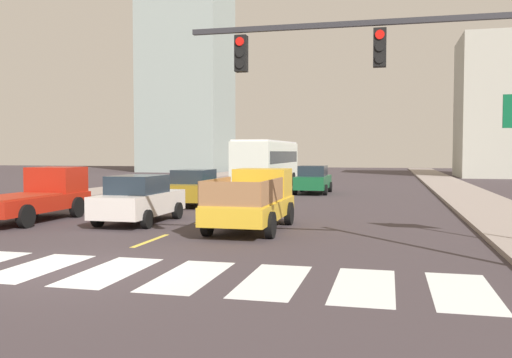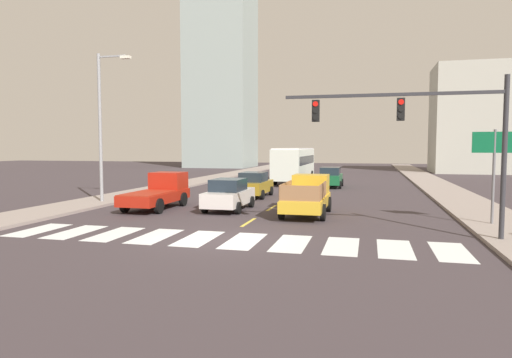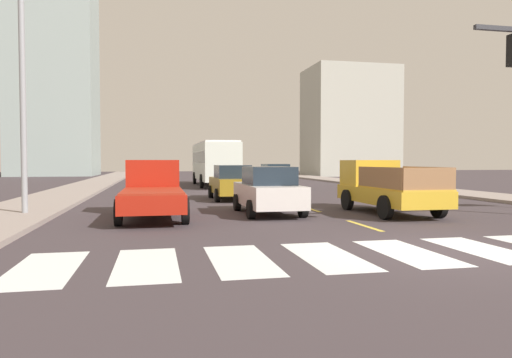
{
  "view_description": "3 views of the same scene",
  "coord_description": "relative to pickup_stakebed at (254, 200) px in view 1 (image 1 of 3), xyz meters",
  "views": [
    {
      "loc": [
        6.66,
        -10.56,
        2.56
      ],
      "look_at": [
        0.42,
        15.15,
        1.25
      ],
      "focal_mm": 38.54,
      "sensor_mm": 36.0,
      "label": 1
    },
    {
      "loc": [
        5.33,
        -15.8,
        3.47
      ],
      "look_at": [
        -2.72,
        16.22,
        1.09
      ],
      "focal_mm": 31.7,
      "sensor_mm": 36.0,
      "label": 2
    },
    {
      "loc": [
        -6.02,
        -8.89,
        1.92
      ],
      "look_at": [
        -1.23,
        13.64,
        1.04
      ],
      "focal_mm": 32.87,
      "sensor_mm": 36.0,
      "label": 3
    }
  ],
  "objects": [
    {
      "name": "crosswalk_stripe_9",
      "position": [
        5.71,
        -7.2,
        -0.93
      ],
      "size": [
        1.15,
        3.0,
        0.01
      ],
      "primitive_type": "cube",
      "color": "silver",
      "rests_on": "ground"
    },
    {
      "name": "crosswalk_stripe_7",
      "position": [
        2.15,
        -7.2,
        -0.93
      ],
      "size": [
        1.15,
        3.0,
        0.01
      ],
      "primitive_type": "cube",
      "color": "silver",
      "rests_on": "ground"
    },
    {
      "name": "sedan_near_left",
      "position": [
        -4.64,
        6.96,
        -0.08
      ],
      "size": [
        2.02,
        4.4,
        1.72
      ],
      "rotation": [
        0.0,
        0.0,
        0.01
      ],
      "color": "olive",
      "rests_on": "ground"
    },
    {
      "name": "ground_plane",
      "position": [
        -2.29,
        -7.2,
        -0.94
      ],
      "size": [
        160.0,
        160.0,
        0.0
      ],
      "primitive_type": "plane",
      "color": "#3D3438"
    },
    {
      "name": "lane_dash_6",
      "position": [
        -2.29,
        26.8,
        -0.93
      ],
      "size": [
        0.16,
        2.4,
        0.01
      ],
      "primitive_type": "cube",
      "color": "yellow",
      "rests_on": "ground"
    },
    {
      "name": "lane_dash_4",
      "position": [
        -2.29,
        16.8,
        -0.93
      ],
      "size": [
        0.16,
        2.4,
        0.01
      ],
      "primitive_type": "cube",
      "color": "yellow",
      "rests_on": "ground"
    },
    {
      "name": "lane_dash_1",
      "position": [
        -2.29,
        1.8,
        -0.93
      ],
      "size": [
        0.16,
        2.4,
        0.01
      ],
      "primitive_type": "cube",
      "color": "yellow",
      "rests_on": "ground"
    },
    {
      "name": "pickup_stakebed",
      "position": [
        0.0,
        0.0,
        0.0
      ],
      "size": [
        2.18,
        5.2,
        1.96
      ],
      "rotation": [
        0.0,
        0.0,
        -0.03
      ],
      "color": "gold",
      "rests_on": "ground"
    },
    {
      "name": "sidewalk_left",
      "position": [
        -13.31,
        10.8,
        -0.86
      ],
      "size": [
        3.27,
        110.0,
        0.15
      ],
      "primitive_type": "cube",
      "color": "gray",
      "rests_on": "ground"
    },
    {
      "name": "crosswalk_stripe_6",
      "position": [
        0.38,
        -7.2,
        -0.93
      ],
      "size": [
        1.15,
        3.0,
        0.01
      ],
      "primitive_type": "cube",
      "color": "silver",
      "rests_on": "ground"
    },
    {
      "name": "lane_dash_3",
      "position": [
        -2.29,
        11.8,
        -0.93
      ],
      "size": [
        0.16,
        2.4,
        0.01
      ],
      "primitive_type": "cube",
      "color": "yellow",
      "rests_on": "ground"
    },
    {
      "name": "crosswalk_stripe_4",
      "position": [
        -3.18,
        -7.2,
        -0.93
      ],
      "size": [
        1.15,
        3.0,
        0.01
      ],
      "primitive_type": "cube",
      "color": "silver",
      "rests_on": "ground"
    },
    {
      "name": "lane_dash_7",
      "position": [
        -2.29,
        31.8,
        -0.93
      ],
      "size": [
        0.16,
        2.4,
        0.01
      ],
      "primitive_type": "cube",
      "color": "yellow",
      "rests_on": "ground"
    },
    {
      "name": "tower_tall_centre",
      "position": [
        -21.43,
        50.24,
        16.44
      ],
      "size": [
        10.4,
        9.78,
        34.76
      ],
      "primitive_type": "cube",
      "color": "#8D9B98",
      "rests_on": "ground"
    },
    {
      "name": "crosswalk_stripe_8",
      "position": [
        3.93,
        -7.2,
        -0.93
      ],
      "size": [
        1.15,
        3.0,
        0.01
      ],
      "primitive_type": "cube",
      "color": "silver",
      "rests_on": "ground"
    },
    {
      "name": "crosswalk_stripe_5",
      "position": [
        -1.4,
        -7.2,
        -0.93
      ],
      "size": [
        1.15,
        3.0,
        0.01
      ],
      "primitive_type": "cube",
      "color": "silver",
      "rests_on": "ground"
    },
    {
      "name": "traffic_signal_gantry",
      "position": [
        5.19,
        -5.26,
        3.22
      ],
      "size": [
        7.99,
        0.27,
        6.0
      ],
      "color": "#2D2D33",
      "rests_on": "ground"
    },
    {
      "name": "lane_dash_0",
      "position": [
        -2.29,
        -3.2,
        -0.93
      ],
      "size": [
        0.16,
        2.4,
        0.01
      ],
      "primitive_type": "cube",
      "color": "yellow",
      "rests_on": "ground"
    },
    {
      "name": "sedan_mid",
      "position": [
        -4.36,
        0.38,
        -0.08
      ],
      "size": [
        2.02,
        4.4,
        1.72
      ],
      "rotation": [
        0.0,
        0.0,
        0.02
      ],
      "color": "silver",
      "rests_on": "ground"
    },
    {
      "name": "lane_dash_2",
      "position": [
        -2.29,
        6.8,
        -0.93
      ],
      "size": [
        0.16,
        2.4,
        0.01
      ],
      "primitive_type": "cube",
      "color": "yellow",
      "rests_on": "ground"
    },
    {
      "name": "sedan_far",
      "position": [
        -0.17,
        15.85,
        -0.08
      ],
      "size": [
        2.02,
        4.4,
        1.72
      ],
      "rotation": [
        0.0,
        0.0,
        0.04
      ],
      "color": "#15572F",
      "rests_on": "ground"
    },
    {
      "name": "pickup_dark",
      "position": [
        -8.45,
        0.29,
        -0.02
      ],
      "size": [
        2.18,
        5.2,
        1.96
      ],
      "rotation": [
        0.0,
        0.0,
        0.06
      ],
      "color": "#A71E10",
      "rests_on": "ground"
    },
    {
      "name": "lane_dash_5",
      "position": [
        -2.29,
        21.8,
        -0.93
      ],
      "size": [
        0.16,
        2.4,
        0.01
      ],
      "primitive_type": "cube",
      "color": "yellow",
      "rests_on": "ground"
    },
    {
      "name": "city_bus",
      "position": [
        -3.96,
        19.95,
        1.02
      ],
      "size": [
        2.72,
        10.8,
        3.32
      ],
      "rotation": [
        0.0,
        0.0,
        -0.03
      ],
      "color": "silver",
      "rests_on": "ground"
    },
    {
      "name": "sidewalk_right",
      "position": [
        8.73,
        10.8,
        -0.86
      ],
      "size": [
        3.27,
        110.0,
        0.15
      ],
      "primitive_type": "cube",
      "color": "gray",
      "rests_on": "ground"
    }
  ]
}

